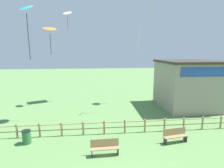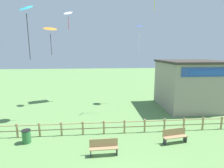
{
  "view_description": "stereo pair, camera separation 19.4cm",
  "coord_description": "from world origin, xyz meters",
  "px_view_note": "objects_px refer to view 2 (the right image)",
  "views": [
    {
      "loc": [
        -1.49,
        -6.06,
        6.39
      ],
      "look_at": [
        0.0,
        8.69,
        3.6
      ],
      "focal_mm": 28.0,
      "sensor_mm": 36.0,
      "label": 1
    },
    {
      "loc": [
        -1.3,
        -6.08,
        6.39
      ],
      "look_at": [
        0.0,
        8.69,
        3.6
      ],
      "focal_mm": 28.0,
      "sensor_mm": 36.0,
      "label": 2
    }
  ],
  "objects_px": {
    "park_bench_near_fence": "(104,147)",
    "trash_bin": "(26,136)",
    "seaside_building": "(191,84)",
    "park_bench_by_building": "(175,135)",
    "kite_cyan_delta": "(26,11)",
    "kite_orange_delta": "(50,29)",
    "kite_white_delta": "(68,13)",
    "kite_blue_delta": "(139,27)"
  },
  "relations": [
    {
      "from": "seaside_building",
      "to": "kite_white_delta",
      "type": "height_order",
      "value": "kite_white_delta"
    },
    {
      "from": "park_bench_by_building",
      "to": "kite_orange_delta",
      "type": "distance_m",
      "value": 13.54
    },
    {
      "from": "seaside_building",
      "to": "kite_blue_delta",
      "type": "distance_m",
      "value": 8.92
    },
    {
      "from": "kite_cyan_delta",
      "to": "kite_blue_delta",
      "type": "bearing_deg",
      "value": 42.49
    },
    {
      "from": "park_bench_near_fence",
      "to": "trash_bin",
      "type": "height_order",
      "value": "park_bench_near_fence"
    },
    {
      "from": "trash_bin",
      "to": "kite_white_delta",
      "type": "height_order",
      "value": "kite_white_delta"
    },
    {
      "from": "park_bench_by_building",
      "to": "kite_cyan_delta",
      "type": "xyz_separation_m",
      "value": [
        -9.92,
        1.46,
        8.42
      ]
    },
    {
      "from": "park_bench_near_fence",
      "to": "park_bench_by_building",
      "type": "distance_m",
      "value": 5.16
    },
    {
      "from": "park_bench_by_building",
      "to": "trash_bin",
      "type": "height_order",
      "value": "park_bench_by_building"
    },
    {
      "from": "seaside_building",
      "to": "park_bench_by_building",
      "type": "height_order",
      "value": "seaside_building"
    },
    {
      "from": "kite_cyan_delta",
      "to": "kite_orange_delta",
      "type": "relative_size",
      "value": 1.41
    },
    {
      "from": "park_bench_near_fence",
      "to": "kite_orange_delta",
      "type": "relative_size",
      "value": 0.7
    },
    {
      "from": "kite_blue_delta",
      "to": "park_bench_near_fence",
      "type": "bearing_deg",
      "value": -112.91
    },
    {
      "from": "trash_bin",
      "to": "kite_orange_delta",
      "type": "distance_m",
      "value": 9.25
    },
    {
      "from": "park_bench_by_building",
      "to": "kite_white_delta",
      "type": "distance_m",
      "value": 16.91
    },
    {
      "from": "kite_cyan_delta",
      "to": "kite_orange_delta",
      "type": "bearing_deg",
      "value": 84.4
    },
    {
      "from": "trash_bin",
      "to": "kite_white_delta",
      "type": "xyz_separation_m",
      "value": [
        1.84,
        9.57,
        10.19
      ]
    },
    {
      "from": "park_bench_by_building",
      "to": "kite_orange_delta",
      "type": "bearing_deg",
      "value": 149.29
    },
    {
      "from": "kite_orange_delta",
      "to": "kite_blue_delta",
      "type": "distance_m",
      "value": 10.4
    },
    {
      "from": "park_bench_near_fence",
      "to": "park_bench_by_building",
      "type": "height_order",
      "value": "same"
    },
    {
      "from": "kite_white_delta",
      "to": "kite_blue_delta",
      "type": "bearing_deg",
      "value": -1.07
    },
    {
      "from": "kite_cyan_delta",
      "to": "park_bench_near_fence",
      "type": "bearing_deg",
      "value": -27.14
    },
    {
      "from": "park_bench_by_building",
      "to": "kite_cyan_delta",
      "type": "bearing_deg",
      "value": 171.63
    },
    {
      "from": "park_bench_by_building",
      "to": "kite_white_delta",
      "type": "xyz_separation_m",
      "value": [
        -8.59,
        10.47,
        10.12
      ]
    },
    {
      "from": "kite_orange_delta",
      "to": "kite_white_delta",
      "type": "xyz_separation_m",
      "value": [
        0.92,
        4.82,
        2.31
      ]
    },
    {
      "from": "trash_bin",
      "to": "kite_blue_delta",
      "type": "bearing_deg",
      "value": 42.79
    },
    {
      "from": "park_bench_near_fence",
      "to": "kite_blue_delta",
      "type": "xyz_separation_m",
      "value": [
        4.8,
        11.35,
        8.68
      ]
    },
    {
      "from": "kite_blue_delta",
      "to": "kite_white_delta",
      "type": "relative_size",
      "value": 1.49
    },
    {
      "from": "park_bench_near_fence",
      "to": "kite_cyan_delta",
      "type": "height_order",
      "value": "kite_cyan_delta"
    },
    {
      "from": "park_bench_near_fence",
      "to": "trash_bin",
      "type": "xyz_separation_m",
      "value": [
        -5.38,
        1.93,
        -0.07
      ]
    },
    {
      "from": "seaside_building",
      "to": "park_bench_by_building",
      "type": "bearing_deg",
      "value": -124.19
    },
    {
      "from": "seaside_building",
      "to": "kite_orange_delta",
      "type": "bearing_deg",
      "value": -172.1
    },
    {
      "from": "kite_cyan_delta",
      "to": "kite_orange_delta",
      "type": "distance_m",
      "value": 4.25
    },
    {
      "from": "kite_blue_delta",
      "to": "park_bench_by_building",
      "type": "bearing_deg",
      "value": -88.57
    },
    {
      "from": "trash_bin",
      "to": "kite_orange_delta",
      "type": "relative_size",
      "value": 0.37
    },
    {
      "from": "trash_bin",
      "to": "kite_blue_delta",
      "type": "xyz_separation_m",
      "value": [
        10.17,
        9.42,
        8.75
      ]
    },
    {
      "from": "park_bench_near_fence",
      "to": "kite_white_delta",
      "type": "xyz_separation_m",
      "value": [
        -3.53,
        11.5,
        10.12
      ]
    },
    {
      "from": "seaside_building",
      "to": "kite_blue_delta",
      "type": "height_order",
      "value": "kite_blue_delta"
    },
    {
      "from": "trash_bin",
      "to": "kite_cyan_delta",
      "type": "height_order",
      "value": "kite_cyan_delta"
    },
    {
      "from": "kite_cyan_delta",
      "to": "seaside_building",
      "type": "bearing_deg",
      "value": 22.37
    },
    {
      "from": "kite_orange_delta",
      "to": "park_bench_near_fence",
      "type": "bearing_deg",
      "value": -56.31
    },
    {
      "from": "seaside_building",
      "to": "trash_bin",
      "type": "relative_size",
      "value": 7.01
    }
  ]
}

